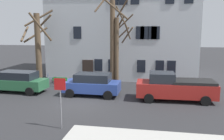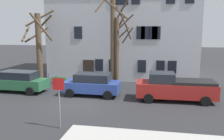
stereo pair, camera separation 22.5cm
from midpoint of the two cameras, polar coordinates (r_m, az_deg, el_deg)
name	(u,v)px [view 1 (the left image)]	position (r m, az deg, el deg)	size (l,w,h in m)	color
ground_plane	(79,104)	(16.86, -8.20, -8.02)	(120.00, 120.00, 0.00)	#2D2D30
building_main	(124,21)	(27.72, 2.66, 11.54)	(15.77, 9.42, 11.92)	silver
tree_bare_near	(38,45)	(23.49, -17.51, 5.77)	(3.24, 3.28, 7.02)	brown
tree_bare_mid	(113,39)	(20.53, -0.11, 7.44)	(3.18, 3.02, 8.99)	brown
tree_bare_far	(118,49)	(20.46, 1.16, 4.98)	(1.91, 2.52, 6.96)	brown
car_green_wagon	(18,81)	(21.15, -21.83, -2.51)	(4.82, 2.16, 1.72)	#2D6B42
car_blue_wagon	(92,84)	(18.68, -5.08, -3.36)	(4.34, 2.15, 1.74)	#2D4799
pickup_truck_red	(175,87)	(17.86, 14.39, -3.97)	(5.61, 2.30, 2.03)	#AD231E
street_sign_pole	(60,93)	(12.47, -12.74, -5.39)	(0.76, 0.07, 2.70)	slate
bicycle_leaning	(50,80)	(23.38, -14.82, -2.37)	(1.75, 0.08, 1.03)	black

